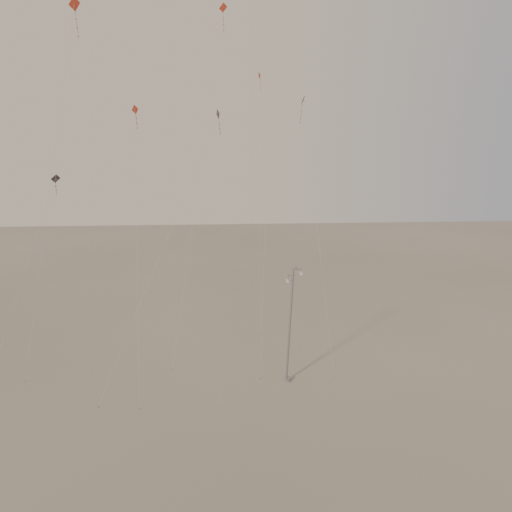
{
  "coord_description": "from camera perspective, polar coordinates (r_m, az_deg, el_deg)",
  "views": [
    {
      "loc": [
        0.61,
        -25.53,
        18.95
      ],
      "look_at": [
        2.62,
        5.0,
        10.88
      ],
      "focal_mm": 28.0,
      "sensor_mm": 36.0,
      "label": 1
    }
  ],
  "objects": [
    {
      "name": "kite_2",
      "position": [
        42.2,
        2.32,
        30.1
      ],
      "size": [
        2.69,
        12.85,
        37.52
      ],
      "rotation": [
        0.0,
        0.0,
        1.18
      ],
      "color": "maroon",
      "rests_on": "ground"
    },
    {
      "name": "kite_5",
      "position": [
        44.28,
        0.52,
        16.15
      ],
      "size": [
        0.67,
        7.5,
        27.11
      ],
      "rotation": [
        0.0,
        0.0,
        -1.05
      ],
      "color": "maroon",
      "rests_on": "ground"
    },
    {
      "name": "kite_0",
      "position": [
        36.92,
        -25.71,
        21.36
      ],
      "size": [
        6.62,
        4.09,
        30.25
      ],
      "rotation": [
        0.0,
        0.0,
        0.14
      ],
      "color": "maroon",
      "rests_on": "ground"
    },
    {
      "name": "kite_7",
      "position": [
        42.66,
        -6.28,
        22.91
      ],
      "size": [
        5.5,
        13.32,
        33.33
      ],
      "rotation": [
        0.0,
        0.0,
        -0.08
      ],
      "color": "maroon",
      "rests_on": "ground"
    },
    {
      "name": "ground",
      "position": [
        31.8,
        -4.45,
        -21.85
      ],
      "size": [
        160.0,
        160.0,
        0.0
      ],
      "primitive_type": "plane",
      "color": "gray",
      "rests_on": "ground"
    },
    {
      "name": "kite_4",
      "position": [
        36.64,
        7.58,
        13.93
      ],
      "size": [
        2.4,
        7.61,
        23.74
      ],
      "rotation": [
        0.0,
        0.0,
        1.72
      ],
      "color": "#2F2927",
      "rests_on": "ground"
    },
    {
      "name": "kite_6",
      "position": [
        34.2,
        -28.81,
        2.53
      ],
      "size": [
        6.62,
        3.69,
        17.28
      ],
      "rotation": [
        0.0,
        0.0,
        0.8
      ],
      "color": "#2F2927",
      "rests_on": "ground"
    },
    {
      "name": "kite_1",
      "position": [
        33.12,
        -9.37,
        10.28
      ],
      "size": [
        9.69,
        7.83,
        22.25
      ],
      "rotation": [
        0.0,
        0.0,
        -0.9
      ],
      "color": "#2F2927",
      "rests_on": "ground"
    },
    {
      "name": "kite_3",
      "position": [
        32.73,
        -16.75,
        10.01
      ],
      "size": [
        0.61,
        6.95,
        22.41
      ],
      "rotation": [
        0.0,
        0.0,
        -0.22
      ],
      "color": "maroon",
      "rests_on": "ground"
    },
    {
      "name": "street_lamp",
      "position": [
        33.2,
        4.98,
        -9.37
      ],
      "size": [
        1.61,
        0.64,
        10.13
      ],
      "color": "#92959A",
      "rests_on": "ground"
    }
  ]
}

